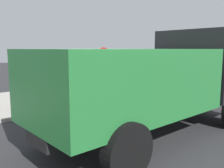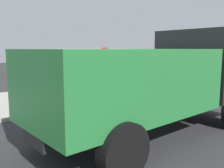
% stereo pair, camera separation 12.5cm
% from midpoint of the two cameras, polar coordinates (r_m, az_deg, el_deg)
% --- Properties ---
extents(ground_plane, '(80.00, 80.00, 0.00)m').
position_cam_midpoint_polar(ground_plane, '(5.97, -2.93, -15.64)').
color(ground_plane, '#2D2D30').
extents(sidewalk_curb, '(36.00, 5.00, 0.15)m').
position_cam_midpoint_polar(sidewalk_curb, '(11.56, -23.31, -4.16)').
color(sidewalk_curb, '#ADA89E').
rests_on(sidewalk_curb, ground).
extents(fire_hydrant, '(0.26, 0.60, 0.83)m').
position_cam_midpoint_polar(fire_hydrant, '(10.44, -19.13, -2.30)').
color(fire_hydrant, yellow).
rests_on(fire_hydrant, sidewalk_curb).
extents(loose_tire, '(1.19, 0.58, 1.17)m').
position_cam_midpoint_polar(loose_tire, '(9.98, -17.13, -1.84)').
color(loose_tire, black).
rests_on(loose_tire, sidewalk_curb).
extents(stop_sign, '(0.76, 0.08, 2.31)m').
position_cam_midpoint_polar(stop_sign, '(11.39, -2.30, 4.89)').
color(stop_sign, gray).
rests_on(stop_sign, sidewalk_curb).
extents(dump_truck_green, '(7.01, 2.83, 3.00)m').
position_cam_midpoint_polar(dump_truck_green, '(7.05, 10.35, 1.54)').
color(dump_truck_green, '#237033').
rests_on(dump_truck_green, ground).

